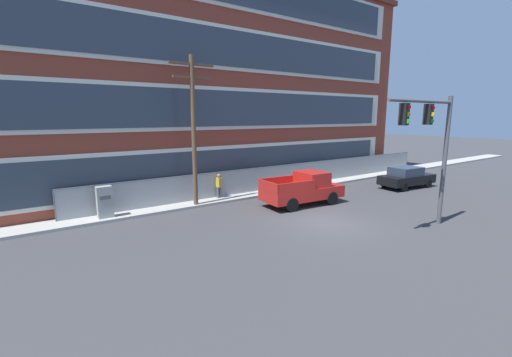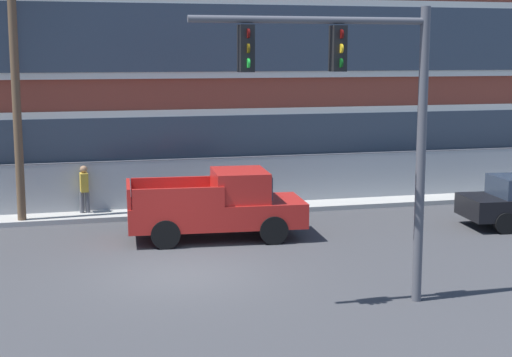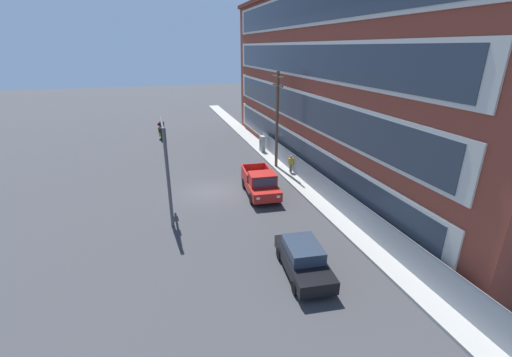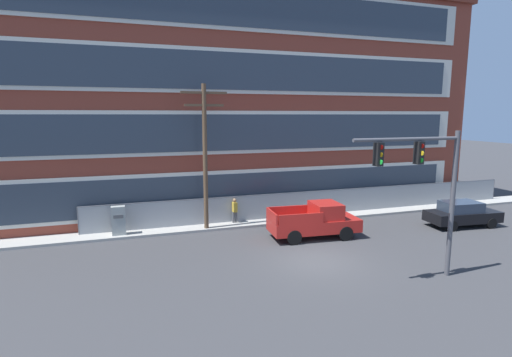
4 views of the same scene
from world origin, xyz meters
TOP-DOWN VIEW (x-y plane):
  - ground_plane at (0.00, 0.00)m, footprint 160.00×160.00m
  - sidewalk_building_side at (0.00, 7.25)m, footprint 80.00×1.75m
  - brick_mill_building at (-2.86, 13.25)m, footprint 38.97×10.85m
  - chain_link_fence at (4.30, 7.61)m, footprint 30.56×0.06m
  - traffic_signal_mast at (3.22, -3.19)m, footprint 4.98×0.43m
  - pickup_truck_red at (1.68, 3.45)m, footprint 5.16×2.43m
  - sedan_black at (11.28, 2.62)m, footprint 4.56×2.21m
  - utility_pole_near_corner at (-3.88, 6.69)m, footprint 2.65×0.26m
  - electrical_cabinet at (-8.80, 6.93)m, footprint 0.74×0.46m
  - pedestrian_near_cabinet at (-1.95, 7.34)m, footprint 0.32×0.42m

SIDE VIEW (x-z plane):
  - ground_plane at x=0.00m, z-range 0.00..0.00m
  - sidewalk_building_side at x=0.00m, z-range 0.00..0.16m
  - sedan_black at x=11.28m, z-range 0.02..1.58m
  - electrical_cabinet at x=-8.80m, z-range 0.00..1.79m
  - chain_link_fence at x=4.30m, z-range 0.02..1.79m
  - pickup_truck_red at x=1.68m, z-range -0.04..1.91m
  - pedestrian_near_cabinet at x=-1.95m, z-range 0.13..1.82m
  - traffic_signal_mast at x=3.22m, z-range 1.26..7.45m
  - utility_pole_near_corner at x=-3.88m, z-range 0.49..9.05m
  - brick_mill_building at x=-2.86m, z-range 0.01..15.22m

